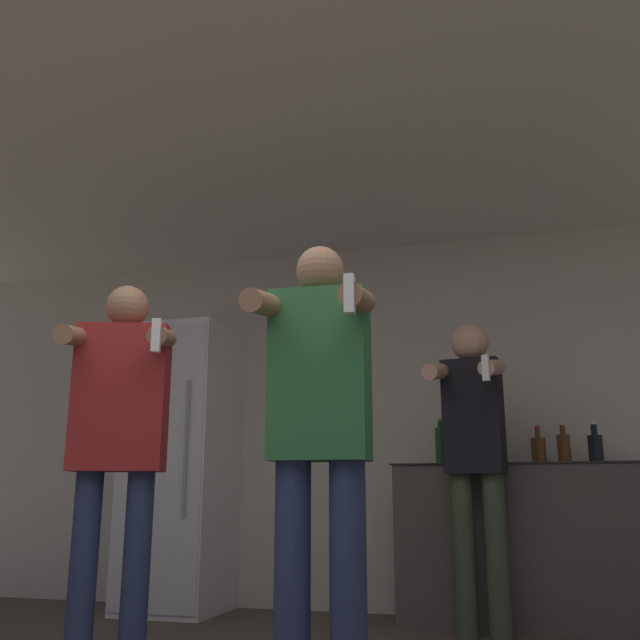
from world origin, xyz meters
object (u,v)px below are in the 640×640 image
at_px(bottle_amber_bourbon, 441,444).
at_px(bottle_dark_rum, 456,442).
at_px(person_man_side, 119,432).
at_px(bottle_red_label, 539,449).
at_px(bottle_brown_liquor, 595,446).
at_px(bottle_clear_vodka, 564,447).
at_px(person_spectator_back, 474,443).
at_px(refrigerator, 181,465).
at_px(person_woman_foreground, 319,431).

xyz_separation_m(bottle_amber_bourbon, bottle_dark_rum, (0.10, 0.00, 0.01)).
bearing_deg(person_man_side, bottle_red_label, 45.72).
xyz_separation_m(bottle_dark_rum, bottle_brown_liquor, (0.83, -0.00, -0.04)).
bearing_deg(bottle_dark_rum, person_man_side, -125.17).
bearing_deg(bottle_clear_vodka, bottle_dark_rum, 180.00).
height_order(bottle_red_label, person_spectator_back, person_spectator_back).
relative_size(refrigerator, bottle_amber_bourbon, 6.52).
bearing_deg(bottle_clear_vodka, person_spectator_back, -142.05).
bearing_deg(bottle_brown_liquor, bottle_red_label, 180.00).
height_order(bottle_amber_bourbon, bottle_dark_rum, bottle_dark_rum).
distance_m(bottle_red_label, person_spectator_back, 0.53).
bearing_deg(person_spectator_back, bottle_red_label, 47.81).
height_order(bottle_clear_vodka, person_spectator_back, person_spectator_back).
bearing_deg(bottle_brown_liquor, bottle_amber_bourbon, 180.00).
relative_size(person_woman_foreground, person_spectator_back, 0.99).
relative_size(bottle_red_label, person_spectator_back, 0.13).
bearing_deg(bottle_brown_liquor, bottle_clear_vodka, -180.00).
bearing_deg(bottle_red_label, refrigerator, -179.71).
height_order(bottle_red_label, bottle_dark_rum, bottle_dark_rum).
bearing_deg(person_woman_foreground, person_man_side, 170.67).
relative_size(bottle_dark_rum, bottle_brown_liquor, 1.33).
xyz_separation_m(bottle_amber_bourbon, bottle_brown_liquor, (0.92, 0.00, -0.03)).
xyz_separation_m(refrigerator, person_man_side, (0.61, -1.82, 0.06)).
distance_m(bottle_amber_bourbon, person_woman_foreground, 2.01).
relative_size(bottle_amber_bourbon, bottle_brown_liquor, 1.17).
distance_m(bottle_red_label, bottle_dark_rum, 0.50).
bearing_deg(bottle_brown_liquor, bottle_dark_rum, 180.00).
xyz_separation_m(bottle_dark_rum, bottle_clear_vodka, (0.65, -0.00, -0.04)).
bearing_deg(bottle_clear_vodka, bottle_amber_bourbon, 180.00).
bearing_deg(bottle_clear_vodka, bottle_brown_liquor, 0.00).
bearing_deg(bottle_red_label, person_man_side, -134.28).
relative_size(bottle_brown_liquor, person_man_side, 0.15).
relative_size(bottle_dark_rum, bottle_clear_vodka, 1.34).
bearing_deg(person_spectator_back, bottle_clear_vodka, 37.95).
distance_m(refrigerator, bottle_brown_liquor, 2.73).
relative_size(bottle_brown_liquor, person_spectator_back, 0.14).
height_order(bottle_clear_vodka, person_woman_foreground, person_woman_foreground).
distance_m(bottle_amber_bourbon, bottle_brown_liquor, 0.92).
height_order(refrigerator, bottle_red_label, refrigerator).
bearing_deg(bottle_amber_bourbon, refrigerator, -179.61).
distance_m(bottle_clear_vodka, person_woman_foreground, 2.22).
distance_m(refrigerator, person_man_side, 1.92).
distance_m(bottle_brown_liquor, person_spectator_back, 0.79).
height_order(bottle_dark_rum, person_man_side, person_man_side).
distance_m(bottle_amber_bourbon, person_man_side, 2.19).
xyz_separation_m(bottle_dark_rum, person_spectator_back, (0.14, -0.39, -0.04)).
xyz_separation_m(bottle_brown_liquor, person_woman_foreground, (-1.16, -1.99, -0.05)).
distance_m(person_man_side, person_spectator_back, 2.03).
bearing_deg(bottle_dark_rum, bottle_red_label, -0.00).
bearing_deg(bottle_dark_rum, bottle_amber_bourbon, -180.00).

